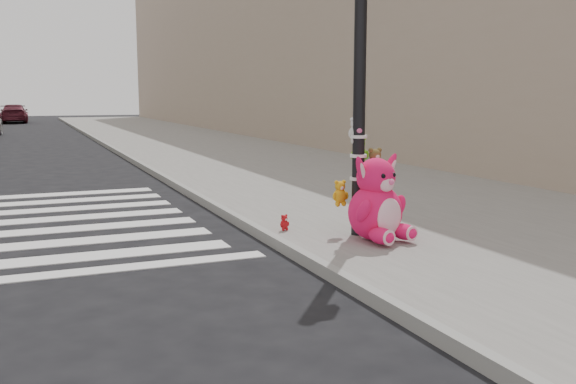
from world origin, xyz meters
name	(u,v)px	position (x,y,z in m)	size (l,w,h in m)	color
ground	(203,312)	(0.00, 0.00, 0.00)	(120.00, 120.00, 0.00)	black
sidewalk_near	(287,168)	(5.00, 10.00, 0.07)	(7.00, 80.00, 0.14)	slate
curb_edge	(156,174)	(1.55, 10.00, 0.07)	(0.12, 80.00, 0.15)	gray
bld_near	(316,23)	(10.50, 20.00, 5.00)	(5.00, 60.00, 10.00)	tan
signal_pole	(360,108)	(2.62, 1.81, 1.81)	(0.68, 0.50, 4.00)	black
pink_bunny	(377,205)	(2.66, 1.40, 0.60)	(0.86, 0.95, 1.12)	#FF155D
red_teddy	(284,223)	(1.80, 2.40, 0.25)	(0.15, 0.11, 0.22)	red
car_maroon_near	(14,114)	(-1.77, 44.17, 0.65)	(1.82, 4.48, 1.30)	#591927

